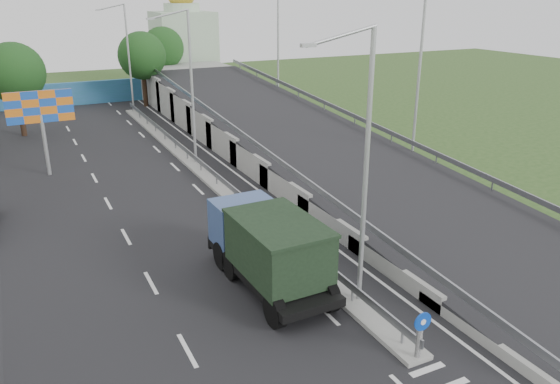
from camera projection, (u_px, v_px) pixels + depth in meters
road_surface at (174, 200)px, 31.37m from camera, size 26.00×90.00×0.04m
median at (201, 172)px, 35.95m from camera, size 1.00×44.00×0.20m
overpass_ramp at (302, 135)px, 38.49m from camera, size 10.00×50.00×3.50m
median_guardrail at (201, 162)px, 35.73m from camera, size 0.09×44.00×0.71m
sign_bollard at (420, 335)px, 17.24m from camera, size 0.64×0.23×1.67m
lamp_post_near at (362, 159)px, 18.87m from camera, size 2.74×0.18×10.08m
lamp_post_mid at (189, 80)px, 35.71m from camera, size 2.74×0.18×10.08m
lamp_post_far at (126, 52)px, 52.56m from camera, size 2.74×0.18×10.08m
blue_wall at (80, 93)px, 57.50m from camera, size 30.00×0.50×2.40m
church at (184, 42)px, 68.63m from camera, size 7.00×7.00×13.80m
billboard at (40, 112)px, 34.18m from camera, size 4.00×0.24×5.50m
tree_left_mid at (14, 73)px, 43.53m from camera, size 4.80×4.80×7.60m
tree_median_far at (142, 56)px, 55.25m from camera, size 4.80×4.80×7.60m
tree_ramp_far at (163, 48)px, 62.80m from camera, size 4.80×4.80×7.60m
dump_truck at (268, 246)px, 21.69m from camera, size 2.91×7.20×3.14m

